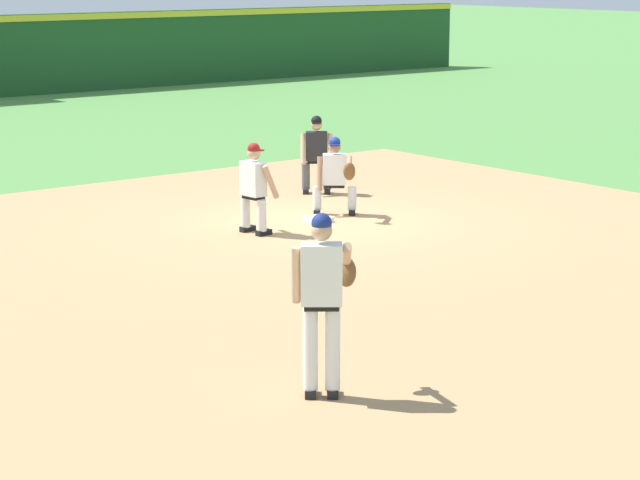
% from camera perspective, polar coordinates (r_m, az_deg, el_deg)
% --- Properties ---
extents(ground_plane, '(160.00, 160.00, 0.00)m').
position_cam_1_polar(ground_plane, '(20.73, -0.10, 0.84)').
color(ground_plane, '#518942').
extents(infield_dirt_patch, '(18.00, 18.00, 0.01)m').
position_cam_1_polar(infield_dirt_patch, '(16.55, -0.04, -2.17)').
color(infield_dirt_patch, tan).
rests_on(infield_dirt_patch, ground).
extents(first_base_bag, '(0.38, 0.38, 0.09)m').
position_cam_1_polar(first_base_bag, '(20.72, -0.10, 0.96)').
color(first_base_bag, white).
rests_on(first_base_bag, ground).
extents(baseball, '(0.07, 0.07, 0.07)m').
position_cam_1_polar(baseball, '(18.00, 0.68, -0.85)').
color(baseball, white).
rests_on(baseball, ground).
extents(pitcher, '(0.85, 0.54, 1.86)m').
position_cam_1_polar(pitcher, '(12.17, 0.15, -2.45)').
color(pitcher, black).
rests_on(pitcher, ground).
extents(first_baseman, '(0.71, 1.09, 1.34)m').
position_cam_1_polar(first_baseman, '(21.16, 0.72, 3.09)').
color(first_baseman, black).
rests_on(first_baseman, ground).
extents(baserunner, '(0.47, 0.61, 1.46)m').
position_cam_1_polar(baserunner, '(19.69, -3.03, 2.54)').
color(baserunner, black).
rests_on(baserunner, ground).
extents(umpire, '(0.68, 0.65, 1.46)m').
position_cam_1_polar(umpire, '(23.18, -0.16, 4.07)').
color(umpire, black).
rests_on(umpire, ground).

